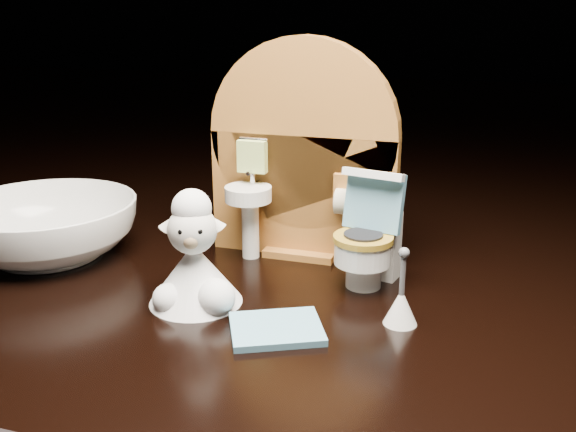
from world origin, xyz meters
The scene contains 6 objects.
backdrop_panel centered at (0.00, 0.06, 0.07)m, with size 0.13×0.05×0.15m.
toy_toilet centered at (0.05, 0.03, 0.03)m, with size 0.04×0.05×0.07m.
bath_mat centered at (0.02, -0.05, 0.00)m, with size 0.05×0.04×0.00m, color #5A95AF.
toilet_brush centered at (0.08, -0.02, 0.01)m, with size 0.02×0.02×0.05m.
plush_lamb centered at (-0.04, -0.03, 0.02)m, with size 0.06×0.06×0.07m.
ceramic_bowl centered at (-0.17, 0.01, 0.02)m, with size 0.13×0.13×0.04m, color white.
Camera 1 is at (0.12, -0.35, 0.17)m, focal length 40.00 mm.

